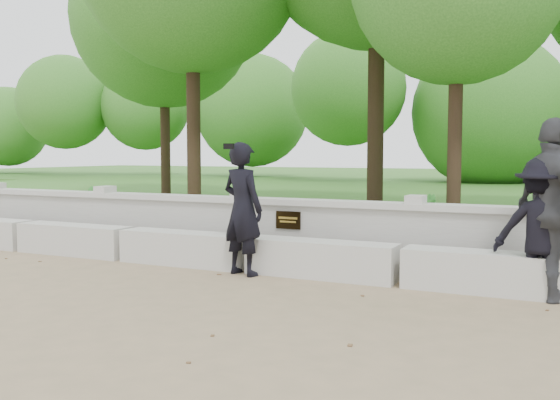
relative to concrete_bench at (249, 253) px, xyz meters
The scene contains 10 objects.
ground 1.91m from the concrete_bench, 90.00° to the right, with size 80.00×80.00×0.00m, color #927A59.
lawn 12.10m from the concrete_bench, 90.00° to the left, with size 40.00×22.00×0.25m, color #346417.
concrete_bench is the anchor object (origin of this frame).
parapet_wall 0.74m from the concrete_bench, 89.99° to the left, with size 12.50×0.35×0.90m.
man_main 0.67m from the concrete_bench, 77.91° to the right, with size 0.69×0.64×1.67m.
visitor_mid 3.54m from the concrete_bench, ahead, with size 0.98×0.58×1.48m.
visitor_right 3.68m from the concrete_bench, ahead, with size 1.03×1.17×1.90m.
tree_far_left 12.28m from the concrete_bench, 131.56° to the left, with size 5.36×5.36×8.36m.
shrub_a 4.21m from the concrete_bench, 160.51° to the left, with size 0.36×0.25×0.69m, color #2B7026.
shrub_b 3.14m from the concrete_bench, 56.64° to the left, with size 0.35×0.29×0.64m, color #2B7026.
Camera 1 is at (3.83, -5.17, 1.54)m, focal length 40.00 mm.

